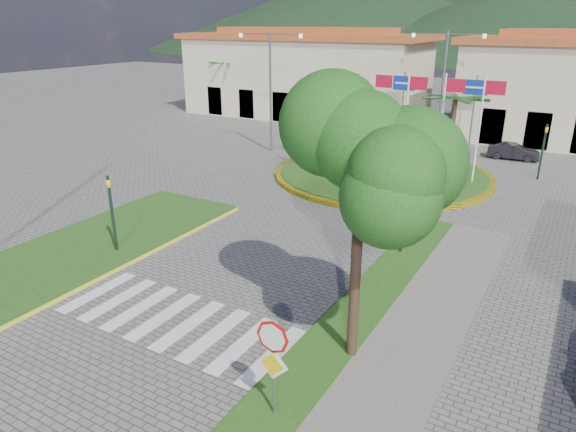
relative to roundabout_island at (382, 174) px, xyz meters
The scene contains 20 objects.
ground 22.00m from the roundabout_island, 90.01° to the right, with size 160.00×160.00×0.00m, color slate.
verge_right 20.57m from the roundabout_island, 76.52° to the right, with size 1.60×28.00×0.18m, color #1E4C15.
median_left 17.27m from the roundabout_island, 112.12° to the right, with size 5.00×14.00×0.18m, color #1E4C15.
crosswalk 18.00m from the roundabout_island, 90.02° to the right, with size 8.00×3.00×0.01m, color silver.
roundabout_island is the anchor object (origin of this frame).
stop_sign 20.69m from the roundabout_island, 76.27° to the right, with size 0.80×0.11×2.65m.
deciduous_tree 18.55m from the roundabout_island, 72.09° to the right, with size 3.60×3.60×6.80m.
traffic_light_left 16.45m from the roundabout_island, 108.56° to the right, with size 0.15×0.18×3.20m.
traffic_light_right 11.11m from the roundabout_island, 65.79° to the right, with size 0.15×0.18×3.20m.
traffic_light_far 9.11m from the roundabout_island, 26.58° to the left, with size 0.18×0.15×3.20m.
direction_sign_west 9.78m from the roundabout_island, 102.60° to the left, with size 1.60×0.14×5.20m.
direction_sign_east 10.03m from the roundabout_island, 71.53° to the left, with size 1.60×0.14×5.20m.
street_lamp_centre 9.15m from the roundabout_island, 82.91° to the left, with size 4.80×0.16×8.00m.
street_lamp_west 10.19m from the roundabout_island, 167.48° to the left, with size 4.80×0.16×8.00m.
building_left 21.59m from the roundabout_island, 131.20° to the left, with size 23.32×9.54×8.05m.
hill_far_west 130.64m from the roundabout_island, 114.99° to the left, with size 140.00×140.00×22.00m, color black.
hill_near_back 108.74m from the roundabout_island, 95.29° to the left, with size 110.00×110.00×16.00m, color black.
white_van 14.44m from the roundabout_island, 119.61° to the left, with size 1.93×4.19×1.16m, color #B9B9BB.
car_dark_a 8.02m from the roundabout_island, 88.60° to the left, with size 1.48×3.69×1.26m, color black.
car_dark_b 10.14m from the roundabout_island, 53.41° to the left, with size 1.13×3.23×1.06m, color black.
Camera 1 is at (9.92, -5.97, 8.62)m, focal length 32.00 mm.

